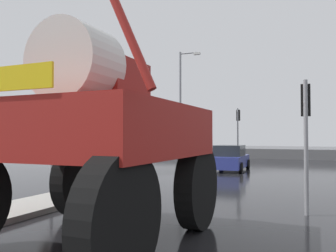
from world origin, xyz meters
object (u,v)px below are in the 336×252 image
sedan_ahead (230,158)px  streetlight_far_left (182,102)px  oversize_sprayer (93,135)px  traffic_signal_near_right (306,117)px  traffic_signal_near_left (55,123)px  traffic_signal_far_left (238,123)px  bare_tree_left (72,88)px

sedan_ahead → streetlight_far_left: streetlight_far_left is taller
oversize_sprayer → sedan_ahead: 15.20m
streetlight_far_left → traffic_signal_near_right: bearing=-58.7°
traffic_signal_near_left → traffic_signal_far_left: bearing=79.4°
sedan_ahead → streetlight_far_left: (-4.72, 4.26, 4.01)m
oversize_sprayer → traffic_signal_near_right: oversize_sprayer is taller
traffic_signal_far_left → sedan_ahead: bearing=-83.2°
oversize_sprayer → traffic_signal_near_left: 6.22m
streetlight_far_left → bare_tree_left: 9.32m
oversize_sprayer → traffic_signal_far_left: oversize_sprayer is taller
traffic_signal_near_right → streetlight_far_left: streetlight_far_left is taller
traffic_signal_far_left → bare_tree_left: 12.94m
streetlight_far_left → bare_tree_left: bearing=-112.9°
oversize_sprayer → bare_tree_left: (-9.06, 10.80, 2.84)m
oversize_sprayer → traffic_signal_near_right: size_ratio=1.47×
sedan_ahead → traffic_signal_far_left: 6.44m
traffic_signal_far_left → traffic_signal_near_right: bearing=-72.8°
traffic_signal_near_right → streetlight_far_left: 17.89m
sedan_ahead → bare_tree_left: bearing=115.6°
traffic_signal_near_left → traffic_signal_near_right: (8.36, -0.00, 0.06)m
oversize_sprayer → streetlight_far_left: 20.30m
traffic_signal_near_right → streetlight_far_left: size_ratio=0.41×
traffic_signal_near_left → traffic_signal_near_right: traffic_signal_near_right is taller
traffic_signal_near_left → bare_tree_left: bare_tree_left is taller
oversize_sprayer → traffic_signal_near_left: oversize_sprayer is taller
traffic_signal_near_left → bare_tree_left: bearing=124.3°
sedan_ahead → traffic_signal_far_left: (-0.71, 5.95, 2.35)m
sedan_ahead → traffic_signal_far_left: bearing=5.0°
sedan_ahead → bare_tree_left: bare_tree_left is taller
oversize_sprayer → traffic_signal_near_right: (3.79, 4.20, 0.50)m
traffic_signal_near_left → bare_tree_left: (-4.50, 6.60, 2.39)m
oversize_sprayer → bare_tree_left: 14.38m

